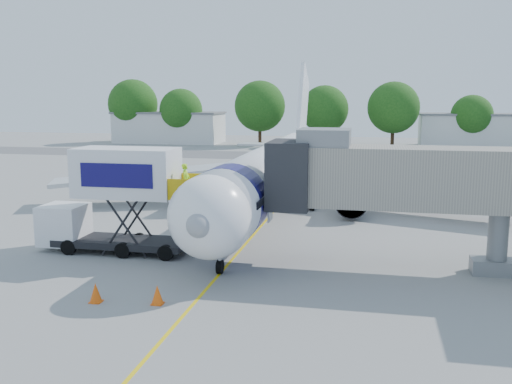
% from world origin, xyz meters
% --- Properties ---
extents(ground, '(160.00, 160.00, 0.00)m').
position_xyz_m(ground, '(0.00, 0.00, 0.00)').
color(ground, gray).
rests_on(ground, ground).
extents(guidance_line, '(0.15, 70.00, 0.01)m').
position_xyz_m(guidance_line, '(0.00, 0.00, 0.01)').
color(guidance_line, yellow).
rests_on(guidance_line, ground).
extents(taxiway_strip, '(120.00, 10.00, 0.01)m').
position_xyz_m(taxiway_strip, '(0.00, 42.00, 0.00)').
color(taxiway_strip, '#59595B').
rests_on(taxiway_strip, ground).
extents(aircraft, '(34.17, 37.73, 11.35)m').
position_xyz_m(aircraft, '(0.00, 4.12, 2.95)').
color(aircraft, white).
rests_on(aircraft, ground).
extents(jet_bridge, '(13.90, 3.20, 6.60)m').
position_xyz_m(jet_bridge, '(7.99, -7.00, 4.34)').
color(jet_bridge, '#9B9585').
rests_on(jet_bridge, ground).
extents(catering_hiloader, '(8.50, 2.44, 5.50)m').
position_xyz_m(catering_hiloader, '(-6.27, -7.00, 2.76)').
color(catering_hiloader, black).
rests_on(catering_hiloader, ground).
extents(ground_tug, '(3.46, 1.83, 1.37)m').
position_xyz_m(ground_tug, '(3.34, -19.81, 0.72)').
color(ground_tug, white).
rests_on(ground_tug, ground).
extents(safety_cone_a, '(0.49, 0.49, 0.78)m').
position_xyz_m(safety_cone_a, '(-1.39, -13.79, 0.37)').
color(safety_cone_a, '#F2570C').
rests_on(safety_cone_a, ground).
extents(safety_cone_b, '(0.50, 0.50, 0.80)m').
position_xyz_m(safety_cone_b, '(-3.88, -14.09, 0.38)').
color(safety_cone_b, '#F2570C').
rests_on(safety_cone_b, ground).
extents(outbuilding_left, '(18.40, 8.40, 5.30)m').
position_xyz_m(outbuilding_left, '(-28.00, 60.00, 2.66)').
color(outbuilding_left, silver).
rests_on(outbuilding_left, ground).
extents(outbuilding_right, '(16.40, 7.40, 5.30)m').
position_xyz_m(outbuilding_right, '(22.00, 62.00, 2.66)').
color(outbuilding_right, silver).
rests_on(outbuilding_right, ground).
extents(tree_a, '(8.52, 8.52, 10.86)m').
position_xyz_m(tree_a, '(-34.26, 59.26, 6.59)').
color(tree_a, '#382314').
rests_on(tree_a, ground).
extents(tree_b, '(7.24, 7.24, 9.24)m').
position_xyz_m(tree_b, '(-25.24, 58.28, 5.60)').
color(tree_b, '#382314').
rests_on(tree_b, ground).
extents(tree_c, '(8.23, 8.23, 10.49)m').
position_xyz_m(tree_c, '(-11.48, 57.40, 6.37)').
color(tree_c, '#382314').
rests_on(tree_c, ground).
extents(tree_d, '(7.62, 7.62, 9.72)m').
position_xyz_m(tree_d, '(-1.10, 58.31, 5.90)').
color(tree_d, '#382314').
rests_on(tree_d, ground).
extents(tree_e, '(8.04, 8.04, 10.25)m').
position_xyz_m(tree_e, '(9.63, 58.04, 6.22)').
color(tree_e, '#382314').
rests_on(tree_e, ground).
extents(tree_f, '(6.44, 6.44, 8.22)m').
position_xyz_m(tree_f, '(21.61, 60.36, 4.98)').
color(tree_f, '#382314').
rests_on(tree_f, ground).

